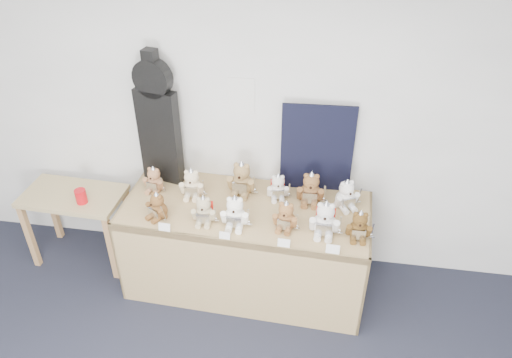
% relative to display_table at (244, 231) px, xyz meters
% --- Properties ---
extents(room_shell, '(6.00, 6.00, 6.00)m').
position_rel_display_table_xyz_m(room_shell, '(-0.10, 0.50, 0.92)').
color(room_shell, silver).
rests_on(room_shell, floor).
extents(display_table, '(1.98, 0.89, 0.81)m').
position_rel_display_table_xyz_m(display_table, '(0.00, 0.00, 0.00)').
color(display_table, '#9A804E').
rests_on(display_table, floor).
extents(side_table, '(0.87, 0.51, 0.71)m').
position_rel_display_table_xyz_m(side_table, '(-1.51, 0.17, -0.06)').
color(side_table, '#9B8153').
rests_on(side_table, floor).
extents(guitar_case, '(0.36, 0.17, 1.13)m').
position_rel_display_table_xyz_m(guitar_case, '(-0.75, 0.38, 0.73)').
color(guitar_case, black).
rests_on(guitar_case, display_table).
extents(navy_board, '(0.57, 0.05, 0.76)m').
position_rel_display_table_xyz_m(navy_board, '(0.52, 0.43, 0.55)').
color(navy_board, black).
rests_on(navy_board, display_table).
extents(red_cup, '(0.09, 0.09, 0.12)m').
position_rel_display_table_xyz_m(red_cup, '(-1.38, 0.07, 0.13)').
color(red_cup, red).
rests_on(red_cup, side_table).
extents(teddy_front_far_left, '(0.20, 0.20, 0.24)m').
position_rel_display_table_xyz_m(teddy_front_far_left, '(-0.64, -0.14, 0.27)').
color(teddy_front_far_left, brown).
rests_on(teddy_front_far_left, display_table).
extents(teddy_front_left, '(0.21, 0.18, 0.26)m').
position_rel_display_table_xyz_m(teddy_front_left, '(-0.28, -0.13, 0.27)').
color(teddy_front_left, tan).
rests_on(teddy_front_left, display_table).
extents(teddy_front_centre, '(0.24, 0.19, 0.29)m').
position_rel_display_table_xyz_m(teddy_front_centre, '(-0.04, -0.14, 0.29)').
color(teddy_front_centre, white).
rests_on(teddy_front_centre, display_table).
extents(teddy_front_right, '(0.21, 0.18, 0.26)m').
position_rel_display_table_xyz_m(teddy_front_right, '(0.34, -0.11, 0.28)').
color(teddy_front_right, brown).
rests_on(teddy_front_right, display_table).
extents(teddy_front_far_right, '(0.25, 0.21, 0.31)m').
position_rel_display_table_xyz_m(teddy_front_far_right, '(0.62, -0.13, 0.29)').
color(teddy_front_far_right, silver).
rests_on(teddy_front_far_right, display_table).
extents(teddy_front_end, '(0.21, 0.16, 0.26)m').
position_rel_display_table_xyz_m(teddy_front_end, '(0.87, -0.14, 0.27)').
color(teddy_front_end, brown).
rests_on(teddy_front_end, display_table).
extents(teddy_back_left, '(0.22, 0.18, 0.27)m').
position_rel_display_table_xyz_m(teddy_back_left, '(-0.45, 0.17, 0.28)').
color(teddy_back_left, beige).
rests_on(teddy_back_left, display_table).
extents(teddy_back_centre_left, '(0.26, 0.22, 0.32)m').
position_rel_display_table_xyz_m(teddy_back_centre_left, '(-0.06, 0.28, 0.30)').
color(teddy_back_centre_left, '#9E7D4F').
rests_on(teddy_back_centre_left, display_table).
extents(teddy_back_centre_right, '(0.20, 0.18, 0.24)m').
position_rel_display_table_xyz_m(teddy_back_centre_right, '(0.24, 0.25, 0.27)').
color(teddy_back_centre_right, silver).
rests_on(teddy_back_centre_right, display_table).
extents(teddy_back_right, '(0.24, 0.19, 0.30)m').
position_rel_display_table_xyz_m(teddy_back_right, '(0.49, 0.24, 0.29)').
color(teddy_back_right, brown).
rests_on(teddy_back_right, display_table).
extents(teddy_back_end, '(0.23, 0.22, 0.27)m').
position_rel_display_table_xyz_m(teddy_back_end, '(0.77, 0.21, 0.28)').
color(teddy_back_end, white).
rests_on(teddy_back_end, display_table).
extents(teddy_back_far_left, '(0.20, 0.17, 0.24)m').
position_rel_display_table_xyz_m(teddy_back_far_left, '(-0.77, 0.20, 0.27)').
color(teddy_back_far_left, '#A9754F').
rests_on(teddy_back_far_left, display_table).
extents(entry_card_a, '(0.09, 0.02, 0.06)m').
position_rel_display_table_xyz_m(entry_card_a, '(-0.54, -0.29, 0.21)').
color(entry_card_a, silver).
rests_on(entry_card_a, display_table).
extents(entry_card_b, '(0.08, 0.02, 0.06)m').
position_rel_display_table_xyz_m(entry_card_b, '(-0.08, -0.31, 0.20)').
color(entry_card_b, silver).
rests_on(entry_card_b, display_table).
extents(entry_card_c, '(0.09, 0.02, 0.06)m').
position_rel_display_table_xyz_m(entry_card_c, '(0.35, -0.32, 0.21)').
color(entry_card_c, silver).
rests_on(entry_card_c, display_table).
extents(entry_card_d, '(0.10, 0.02, 0.07)m').
position_rel_display_table_xyz_m(entry_card_d, '(0.69, -0.34, 0.21)').
color(entry_card_d, silver).
rests_on(entry_card_d, display_table).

